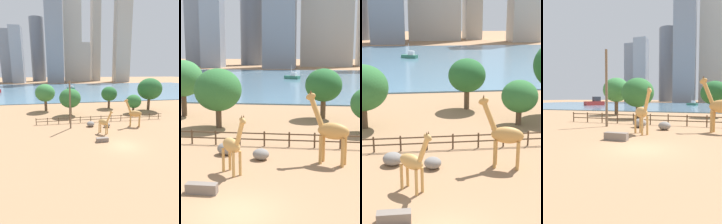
% 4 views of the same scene
% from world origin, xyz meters
% --- Properties ---
extents(ground_plane, '(400.00, 400.00, 0.00)m').
position_xyz_m(ground_plane, '(0.00, 80.00, 0.00)').
color(ground_plane, '#9E7551').
extents(harbor_water, '(180.00, 86.00, 0.20)m').
position_xyz_m(harbor_water, '(0.00, 77.00, 0.10)').
color(harbor_water, slate).
rests_on(harbor_water, ground).
extents(giraffe_tall, '(3.34, 1.76, 5.25)m').
position_xyz_m(giraffe_tall, '(5.00, 8.06, 2.45)').
color(giraffe_tall, '#C18C47').
rests_on(giraffe_tall, ground).
extents(giraffe_companion, '(2.23, 2.25, 4.18)m').
position_xyz_m(giraffe_companion, '(-1.46, 5.19, 1.95)').
color(giraffe_companion, tan).
rests_on(giraffe_companion, ground).
extents(boulder_near_fence, '(1.43, 1.29, 0.97)m').
position_xyz_m(boulder_near_fence, '(-2.94, 9.35, 0.48)').
color(boulder_near_fence, gray).
rests_on(boulder_near_fence, ground).
extents(boulder_by_pole, '(1.24, 1.12, 0.84)m').
position_xyz_m(boulder_by_pole, '(-0.07, 8.41, 0.42)').
color(boulder_by_pole, gray).
rests_on(boulder_by_pole, ground).
extents(feeding_trough, '(1.80, 0.60, 0.60)m').
position_xyz_m(feeding_trough, '(-2.54, 1.96, 0.30)').
color(feeding_trough, '#72665B').
rests_on(feeding_trough, ground).
extents(enclosure_fence, '(26.12, 0.14, 1.30)m').
position_xyz_m(enclosure_fence, '(-0.13, 12.00, 0.76)').
color(enclosure_fence, '#4C3826').
rests_on(enclosure_fence, ground).
extents(tree_center_broad, '(4.92, 4.92, 6.21)m').
position_xyz_m(tree_center_broad, '(-6.03, 18.52, 3.98)').
color(tree_center_broad, brown).
rests_on(tree_center_broad, ground).
extents(tree_right_tall, '(3.61, 3.61, 4.54)m').
position_xyz_m(tree_right_tall, '(9.20, 17.88, 2.89)').
color(tree_right_tall, brown).
rests_on(tree_right_tall, ground).
extents(tree_right_small, '(4.32, 4.32, 5.94)m').
position_xyz_m(tree_right_small, '(5.01, 24.63, 3.97)').
color(tree_right_small, brown).
rests_on(tree_right_small, ground).
extents(boat_ferry, '(4.52, 3.42, 3.87)m').
position_xyz_m(boat_ferry, '(-1.50, 77.64, 0.85)').
color(boat_ferry, '#337259').
rests_on(boat_ferry, harbor_water).
extents(skyline_block_wide, '(12.25, 11.01, 36.36)m').
position_xyz_m(skyline_block_wide, '(16.80, 156.08, 18.18)').
color(skyline_block_wide, '#B7B2A8').
rests_on(skyline_block_wide, ground).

